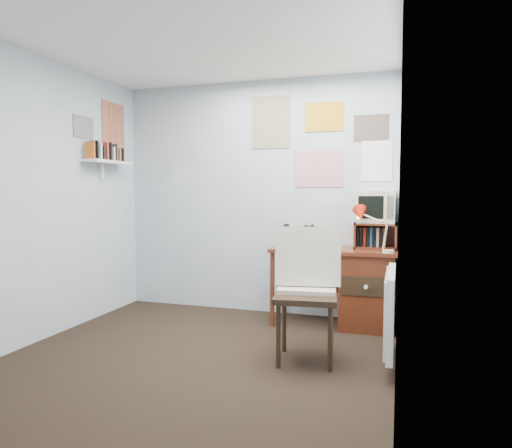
{
  "coord_description": "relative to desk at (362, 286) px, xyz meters",
  "views": [
    {
      "loc": [
        1.5,
        -2.99,
        1.31
      ],
      "look_at": [
        0.28,
        0.9,
        1.02
      ],
      "focal_mm": 32.0,
      "sensor_mm": 36.0,
      "label": 1
    }
  ],
  "objects": [
    {
      "name": "desk_lamp",
      "position": [
        0.25,
        -0.22,
        0.54
      ],
      "size": [
        0.31,
        0.29,
        0.37
      ],
      "primitive_type": "cube",
      "rotation": [
        0.0,
        0.0,
        -0.27
      ],
      "color": "red",
      "rests_on": "desk"
    },
    {
      "name": "ground",
      "position": [
        -1.17,
        -1.48,
        -0.41
      ],
      "size": [
        3.5,
        3.5,
        0.0
      ],
      "primitive_type": "plane",
      "color": "black",
      "rests_on": "ground"
    },
    {
      "name": "desk",
      "position": [
        0.0,
        0.0,
        0.0
      ],
      "size": [
        1.2,
        0.55,
        0.76
      ],
      "color": "#592514",
      "rests_on": "ground"
    },
    {
      "name": "wall_shelf",
      "position": [
        -2.57,
        -0.38,
        1.21
      ],
      "size": [
        0.2,
        0.62,
        0.24
      ],
      "primitive_type": "cube",
      "color": "white",
      "rests_on": "left_wall"
    },
    {
      "name": "posters_back",
      "position": [
        -0.47,
        0.26,
        1.44
      ],
      "size": [
        1.2,
        0.01,
        0.9
      ],
      "primitive_type": "cube",
      "color": "white",
      "rests_on": "back_wall"
    },
    {
      "name": "tv_riser",
      "position": [
        0.12,
        0.11,
        0.48
      ],
      "size": [
        0.4,
        0.3,
        0.25
      ],
      "primitive_type": "cube",
      "color": "#592514",
      "rests_on": "desk"
    },
    {
      "name": "posters_left",
      "position": [
        -2.67,
        -0.38,
        1.59
      ],
      "size": [
        0.01,
        0.7,
        0.6
      ],
      "primitive_type": "cube",
      "color": "white",
      "rests_on": "left_wall"
    },
    {
      "name": "left_wall",
      "position": [
        -2.67,
        -1.48,
        0.84
      ],
      "size": [
        0.02,
        3.5,
        2.5
      ],
      "primitive_type": "cube",
      "color": "silver",
      "rests_on": "ground"
    },
    {
      "name": "right_wall",
      "position": [
        0.33,
        -1.48,
        0.84
      ],
      "size": [
        0.02,
        3.5,
        2.5
      ],
      "primitive_type": "cube",
      "color": "silver",
      "rests_on": "ground"
    },
    {
      "name": "back_wall",
      "position": [
        -1.17,
        0.27,
        0.84
      ],
      "size": [
        3.0,
        0.02,
        2.5
      ],
      "primitive_type": "cube",
      "color": "silver",
      "rests_on": "ground"
    },
    {
      "name": "book_row",
      "position": [
        -0.51,
        0.18,
        0.46
      ],
      "size": [
        0.6,
        0.14,
        0.22
      ],
      "primitive_type": "cube",
      "color": "#592514",
      "rests_on": "desk"
    },
    {
      "name": "radiator",
      "position": [
        0.29,
        -0.93,
        0.01
      ],
      "size": [
        0.09,
        0.8,
        0.6
      ],
      "primitive_type": "cube",
      "color": "white",
      "rests_on": "right_wall"
    },
    {
      "name": "ceiling",
      "position": [
        -1.17,
        -1.48,
        2.09
      ],
      "size": [
        3.0,
        3.5,
        0.02
      ],
      "primitive_type": "cube",
      "color": "white",
      "rests_on": "back_wall"
    },
    {
      "name": "crt_tv",
      "position": [
        0.12,
        0.13,
        0.77
      ],
      "size": [
        0.37,
        0.34,
        0.34
      ],
      "primitive_type": "cube",
      "rotation": [
        0.0,
        0.0,
        -0.03
      ],
      "color": "beige",
      "rests_on": "tv_riser"
    },
    {
      "name": "desk_chair",
      "position": [
        -0.34,
        -1.05,
        0.1
      ],
      "size": [
        0.57,
        0.55,
        1.01
      ],
      "primitive_type": "cube",
      "rotation": [
        0.0,
        0.0,
        0.12
      ],
      "color": "black",
      "rests_on": "ground"
    }
  ]
}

